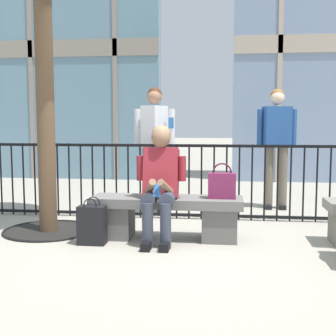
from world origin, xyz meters
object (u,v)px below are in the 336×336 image
(handbag_on_bench, at_px, (222,185))
(shopping_bag, at_px, (92,225))
(seated_person_with_phone, at_px, (160,180))
(bystander_at_railing, at_px, (155,140))
(stone_bench, at_px, (167,214))
(bystander_further_back, at_px, (276,139))

(handbag_on_bench, relative_size, shopping_bag, 0.77)
(seated_person_with_phone, bearing_deg, handbag_on_bench, 10.58)
(handbag_on_bench, height_order, bystander_at_railing, bystander_at_railing)
(seated_person_with_phone, height_order, handbag_on_bench, seated_person_with_phone)
(seated_person_with_phone, xyz_separation_m, bystander_at_railing, (-0.29, 1.53, 0.35))
(stone_bench, relative_size, handbag_on_bench, 4.31)
(stone_bench, xyz_separation_m, bystander_further_back, (1.34, 1.89, 0.73))
(shopping_bag, xyz_separation_m, bystander_further_back, (2.07, 2.20, 0.80))
(seated_person_with_phone, height_order, bystander_at_railing, bystander_at_railing)
(bystander_further_back, bearing_deg, handbag_on_bench, -111.74)
(handbag_on_bench, relative_size, bystander_further_back, 0.22)
(handbag_on_bench, bearing_deg, stone_bench, 179.01)
(shopping_bag, xyz_separation_m, bystander_at_railing, (0.39, 1.71, 0.80))
(shopping_bag, distance_m, bystander_further_back, 3.13)
(stone_bench, distance_m, bystander_at_railing, 1.62)
(stone_bench, bearing_deg, bystander_further_back, 54.72)
(seated_person_with_phone, xyz_separation_m, bystander_further_back, (1.39, 2.02, 0.35))
(stone_bench, distance_m, seated_person_with_phone, 0.40)
(stone_bench, height_order, shopping_bag, shopping_bag)
(seated_person_with_phone, distance_m, handbag_on_bench, 0.65)
(bystander_at_railing, bearing_deg, handbag_on_bench, -56.77)
(seated_person_with_phone, distance_m, bystander_further_back, 2.48)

